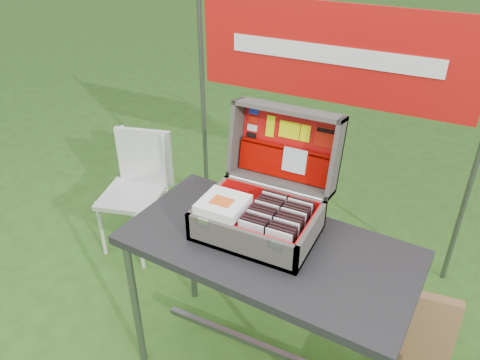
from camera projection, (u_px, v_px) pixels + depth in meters
The scene contains 90 objects.
ground at pixel (243, 358), 2.42m from camera, with size 80.00×80.00×0.00m, color #2C4B18.
table at pixel (266, 309), 2.19m from camera, with size 1.25×0.62×0.78m, color #232325, non-canonical shape.
table_top at pixel (268, 247), 2.00m from camera, with size 1.25×0.62×0.04m, color #232325.
table_leg_fl at pixel (136, 307), 2.22m from camera, with size 0.04×0.04×0.74m, color #59595B.
table_leg_bl at pixel (192, 247), 2.61m from camera, with size 0.04×0.04×0.74m, color #59595B.
table_leg_br at pixel (398, 316), 2.18m from camera, with size 0.04×0.04×0.74m, color #59595B.
table_brace at pixel (264, 347), 2.33m from camera, with size 1.10×0.03×0.03m, color #59595B.
suitcase at pixel (264, 181), 1.97m from camera, with size 0.50×0.52×0.47m, color #56534D, non-canonical shape.
suitcase_base_bottom at pixel (257, 231), 2.04m from camera, with size 0.50×0.36×0.02m, color #56534D.
suitcase_base_wall_front at pixel (240, 243), 1.89m from camera, with size 0.50×0.02×0.13m, color #56534D.
suitcase_base_wall_back at pixel (273, 201), 2.14m from camera, with size 0.50×0.02×0.13m, color #56534D.
suitcase_base_wall_left at pixel (209, 207), 2.11m from camera, with size 0.02×0.36×0.13m, color #56534D.
suitcase_base_wall_right at pixel (311, 236), 1.92m from camera, with size 0.02×0.36×0.13m, color #56534D.
suitcase_liner_floor at pixel (257, 229), 2.04m from camera, with size 0.46×0.32×0.01m, color red.
suitcase_latch_left at pixel (203, 222), 1.91m from camera, with size 0.05×0.01×0.03m, color silver.
suitcase_latch_right at pixel (276, 245), 1.79m from camera, with size 0.05×0.01×0.03m, color silver.
suitcase_hinge at pixel (274, 188), 2.12m from camera, with size 0.02×0.02×0.45m, color silver.
suitcase_lid_back at pixel (289, 144), 2.16m from camera, with size 0.50×0.36×0.02m, color #56534D.
suitcase_lid_rim_far at pixel (289, 110), 2.05m from camera, with size 0.50×0.02×0.13m, color #56534D.
suitcase_lid_rim_near at pixel (280, 181), 2.17m from camera, with size 0.50×0.02×0.13m, color #56534D.
suitcase_lid_rim_left at pixel (237, 136), 2.20m from camera, with size 0.02×0.36×0.13m, color #56534D.
suitcase_lid_rim_right at pixel (336, 158), 2.02m from camera, with size 0.02×0.36×0.13m, color #56534D.
suitcase_lid_liner at pixel (288, 145), 2.15m from camera, with size 0.46×0.32×0.01m, color red.
suitcase_liner_wall_front at pixel (241, 239), 1.89m from camera, with size 0.46×0.01×0.11m, color red.
suitcase_liner_wall_back at pixel (272, 201), 2.13m from camera, with size 0.46×0.01×0.11m, color red.
suitcase_liner_wall_left at pixel (211, 205), 2.10m from camera, with size 0.01×0.32×0.11m, color red.
suitcase_liner_wall_right at pixel (308, 234), 1.92m from camera, with size 0.01×0.32×0.11m, color red.
suitcase_lid_pocket at pixel (284, 163), 2.16m from camera, with size 0.44×0.14×0.03m, color #950500.
suitcase_pocket_edge at pixel (286, 148), 2.13m from camera, with size 0.43×0.02×0.02m, color #950500.
suitcase_pocket_cd at pixel (295, 161), 2.12m from camera, with size 0.11×0.11×0.01m, color silver.
lid_sticker_cc_a at pixel (254, 111), 2.17m from camera, with size 0.05×0.03×0.00m, color #1933B2.
lid_sticker_cc_b at pixel (253, 119), 2.18m from camera, with size 0.05×0.03×0.00m, color red.
lid_sticker_cc_c at pixel (252, 128), 2.20m from camera, with size 0.05×0.03×0.00m, color white.
lid_sticker_cc_d at pixel (251, 136), 2.21m from camera, with size 0.05×0.03×0.00m, color black.
lid_card_neon_tall at pixel (270, 126), 2.15m from camera, with size 0.04×0.10×0.00m, color #DBEC06.
lid_card_neon_main at pixel (289, 130), 2.12m from camera, with size 0.10×0.08×0.00m, color #DBEC06.
lid_card_neon_small at pixel (305, 133), 2.09m from camera, with size 0.04×0.08×0.00m, color #DBEC06.
lid_sticker_band at pixel (325, 137), 2.05m from camera, with size 0.09×0.09×0.00m, color red.
lid_sticker_band_bar at pixel (326, 131), 2.04m from camera, with size 0.08×0.02×0.00m, color black.
cd_left_0 at pixel (251, 236), 1.89m from camera, with size 0.11×0.01×0.13m, color silver.
cd_left_1 at pixel (253, 233), 1.90m from camera, with size 0.11×0.01×0.13m, color black.
cd_left_2 at pixel (255, 231), 1.92m from camera, with size 0.11×0.01×0.13m, color black.
cd_left_3 at pixel (257, 228), 1.93m from camera, with size 0.11×0.01×0.13m, color black.
cd_left_4 at pixel (259, 226), 1.95m from camera, with size 0.11×0.01×0.13m, color silver.
cd_left_5 at pixel (261, 223), 1.96m from camera, with size 0.11×0.01×0.13m, color black.
cd_left_6 at pixel (263, 221), 1.98m from camera, with size 0.11×0.01×0.13m, color black.
cd_left_7 at pixel (265, 218), 1.99m from camera, with size 0.11×0.01×0.13m, color black.
cd_left_8 at pixel (266, 216), 2.01m from camera, with size 0.11×0.01×0.13m, color silver.
cd_left_9 at pixel (268, 213), 2.02m from camera, with size 0.11×0.01×0.13m, color black.
cd_left_10 at pixel (270, 211), 2.04m from camera, with size 0.11×0.01×0.13m, color black.
cd_left_11 at pixel (272, 209), 2.05m from camera, with size 0.11×0.01×0.13m, color black.
cd_left_12 at pixel (274, 206), 2.07m from camera, with size 0.11×0.01×0.13m, color silver.
cd_left_13 at pixel (275, 204), 2.08m from camera, with size 0.11×0.01×0.13m, color black.
cd_right_0 at pixel (278, 245), 1.84m from camera, with size 0.11×0.01×0.13m, color silver.
cd_right_1 at pixel (280, 242), 1.86m from camera, with size 0.11×0.01×0.13m, color black.
cd_right_2 at pixel (282, 239), 1.87m from camera, with size 0.11×0.01×0.13m, color black.
cd_right_3 at pixel (284, 236), 1.89m from camera, with size 0.11×0.01×0.13m, color black.
cd_right_4 at pixel (286, 234), 1.90m from camera, with size 0.11×0.01×0.13m, color silver.
cd_right_5 at pixel (288, 231), 1.92m from camera, with size 0.11×0.01×0.13m, color black.
cd_right_6 at pixel (289, 228), 1.93m from camera, with size 0.11×0.01×0.13m, color black.
cd_right_7 at pixel (291, 226), 1.95m from camera, with size 0.11×0.01×0.13m, color black.
cd_right_8 at pixel (293, 223), 1.96m from camera, with size 0.11×0.01×0.13m, color silver.
cd_right_9 at pixel (294, 221), 1.98m from camera, with size 0.11×0.01×0.13m, color black.
cd_right_10 at pixel (296, 218), 1.99m from camera, with size 0.11×0.01×0.13m, color black.
cd_right_11 at pixel (298, 216), 2.01m from camera, with size 0.11×0.01×0.13m, color black.
cd_right_12 at pixel (299, 214), 2.02m from camera, with size 0.11×0.01×0.13m, color silver.
cd_right_13 at pixel (301, 211), 2.04m from camera, with size 0.11×0.01×0.13m, color black.
songbook_0 at pixel (223, 208), 1.98m from camera, with size 0.19×0.19×0.01m, color white.
songbook_1 at pixel (223, 207), 1.97m from camera, with size 0.19×0.19×0.01m, color white.
songbook_2 at pixel (223, 206), 1.97m from camera, with size 0.19×0.19×0.01m, color white.
songbook_3 at pixel (223, 205), 1.97m from camera, with size 0.19×0.19×0.01m, color white.
songbook_4 at pixel (223, 204), 1.97m from camera, with size 0.19×0.19×0.01m, color white.
songbook_5 at pixel (223, 203), 1.96m from camera, with size 0.19×0.19×0.01m, color white.
songbook_6 at pixel (223, 202), 1.96m from camera, with size 0.19×0.19×0.01m, color white.
songbook_7 at pixel (223, 201), 1.96m from camera, with size 0.19×0.19×0.01m, color white.
songbook_graphic at pixel (222, 201), 1.95m from camera, with size 0.09×0.07×0.00m, color #D85919.
chair at pixel (132, 197), 2.98m from camera, with size 0.37×0.40×0.81m, color silver, non-canonical shape.
chair_seat at pixel (132, 196), 2.98m from camera, with size 0.37×0.37×0.03m, color silver.
chair_backrest at pixel (145, 157), 3.01m from camera, with size 0.37×0.03×0.38m, color silver.
chair_leg_fl at pixel (101, 228), 3.02m from camera, with size 0.02×0.02×0.41m, color silver.
chair_leg_fr at pixel (140, 242), 2.90m from camera, with size 0.02×0.02×0.41m, color silver.
chair_leg_bl at pixel (131, 204), 3.26m from camera, with size 0.02×0.02×0.41m, color silver.
chair_leg_br at pixel (169, 216), 3.14m from camera, with size 0.02×0.02×0.41m, color silver.
chair_upright_left at pixel (126, 153), 3.07m from camera, with size 0.02×0.02×0.38m, color silver.
chair_upright_right at pixel (165, 163), 2.95m from camera, with size 0.02×0.02×0.38m, color silver.
cardboard_box at pixel (413, 328), 2.32m from camera, with size 0.39×0.06×0.41m, color olive.
banner_post_left at pixel (203, 104), 3.15m from camera, with size 0.03×0.03×1.70m, color #59595B.
banner_post_right at pixel (478, 158), 2.49m from camera, with size 0.03×0.03×1.70m, color #59595B.
banner at pixel (332, 54), 2.58m from camera, with size 1.60×0.01×0.55m, color #B30F0D.
banner_text at pixel (331, 55), 2.57m from camera, with size 1.20×0.00×0.10m, color white.
Camera 1 is at (0.70, -1.43, 2.04)m, focal length 35.00 mm.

